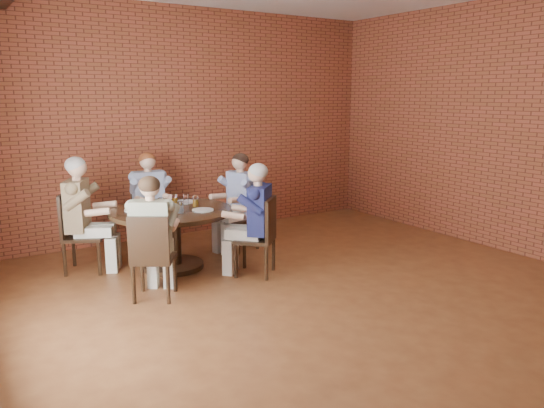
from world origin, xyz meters
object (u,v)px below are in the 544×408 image
dining_table (172,227)px  smartphone (205,208)px  chair_c (76,229)px  diner_e (255,220)px  chair_b (149,212)px  diner_b (150,202)px  chair_e (262,233)px  chair_d (152,254)px  diner_c (83,215)px  diner_a (238,202)px  chair_a (243,212)px  diner_d (153,238)px

dining_table → smartphone: smartphone is taller
chair_c → diner_e: (1.76, -1.28, 0.15)m
chair_b → diner_b: bearing=-90.0°
smartphone → chair_b: bearing=118.4°
chair_e → chair_d: bearing=-41.2°
diner_c → chair_e: (1.73, -1.30, -0.19)m
diner_a → diner_c: bearing=-109.8°
diner_b → chair_d: (-0.67, -1.86, -0.17)m
diner_e → smartphone: 0.68m
dining_table → chair_d: bearing=-123.5°
dining_table → chair_e: 1.15m
chair_b → chair_e: chair_b is taller
diner_c → chair_e: 2.18m
chair_e → diner_a: bearing=-149.4°
diner_e → chair_a: bearing=-157.0°
smartphone → diner_a: bearing=48.6°
chair_d → diner_e: bearing=-140.7°
diner_e → chair_b: bearing=-114.4°
chair_c → smartphone: size_ratio=7.81×
diner_d → chair_e: bearing=-146.4°
diner_b → chair_a: bearing=-26.5°
diner_b → chair_e: diner_b is taller
chair_a → chair_d: size_ratio=1.01×
diner_b → chair_d: 1.98m
chair_a → diner_e: bearing=-36.8°
chair_b → chair_c: (-1.11, -0.52, 0.01)m
dining_table → diner_a: diner_a is taller
chair_b → diner_e: diner_e is taller
diner_e → dining_table: bearing=-90.0°
diner_e → chair_c: bearing=-80.3°
chair_b → diner_c: diner_c is taller
chair_c → chair_e: (1.82, -1.35, -0.01)m
diner_d → chair_d: bearing=90.0°
diner_a → chair_d: size_ratio=1.44×
diner_c → chair_d: (0.34, -1.37, -0.20)m
chair_b → diner_c: 1.18m
chair_e → smartphone: size_ratio=7.55×
dining_table → diner_b: bearing=85.3°
chair_c → diner_e: size_ratio=0.73×
chair_a → chair_e: bearing=-32.9°
chair_b → smartphone: 1.30m
diner_a → chair_b: 1.28m
diner_c → chair_a: bearing=-67.8°
dining_table → chair_b: 1.05m
diner_a → chair_b: (-1.01, 0.78, -0.16)m
diner_b → chair_e: bearing=-63.3°
chair_a → diner_d: diner_d is taller
chair_d → smartphone: size_ratio=7.43×
chair_c → diner_c: (0.08, -0.04, 0.18)m
chair_a → chair_e: size_ratio=1.00×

